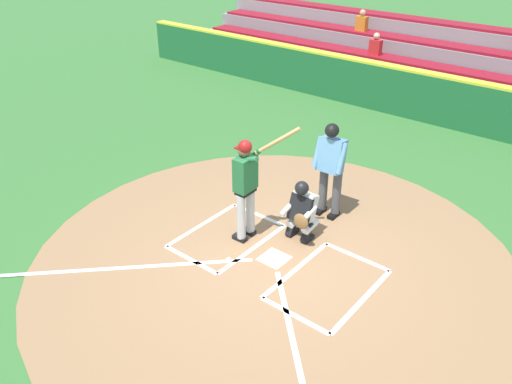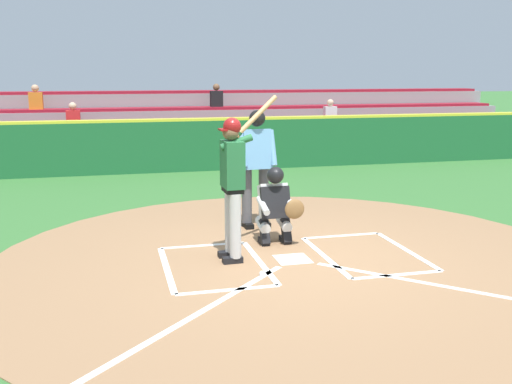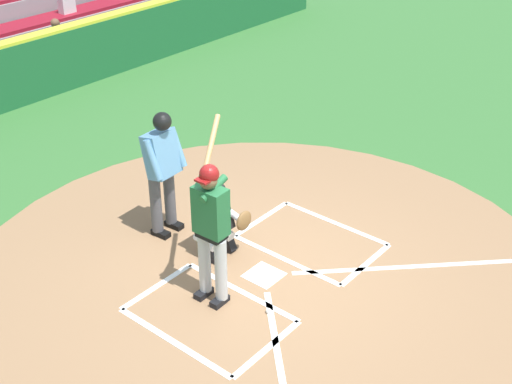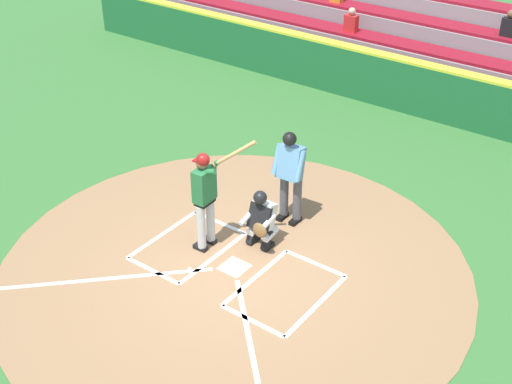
# 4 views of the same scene
# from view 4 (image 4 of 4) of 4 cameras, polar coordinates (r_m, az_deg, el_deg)

# --- Properties ---
(ground_plane) EXTENTS (120.00, 120.00, 0.00)m
(ground_plane) POSITION_cam_4_polar(r_m,az_deg,el_deg) (11.92, -1.76, -6.19)
(ground_plane) COLOR #387033
(dirt_circle) EXTENTS (8.00, 8.00, 0.01)m
(dirt_circle) POSITION_cam_4_polar(r_m,az_deg,el_deg) (11.91, -1.76, -6.17)
(dirt_circle) COLOR #99704C
(dirt_circle) RESTS_ON ground
(home_plate_and_chalk) EXTENTS (7.93, 4.91, 0.01)m
(home_plate_and_chalk) POSITION_cam_4_polar(r_m,az_deg,el_deg) (11.39, -4.52, -8.29)
(home_plate_and_chalk) COLOR white
(home_plate_and_chalk) RESTS_ON dirt_circle
(batter) EXTENTS (0.91, 0.74, 2.13)m
(batter) POSITION_cam_4_polar(r_m,az_deg,el_deg) (11.82, -4.15, -0.16)
(batter) COLOR #BCBCBC
(batter) RESTS_ON ground
(catcher) EXTENTS (0.59, 0.60, 1.13)m
(catcher) POSITION_cam_4_polar(r_m,az_deg,el_deg) (12.09, 0.43, -2.13)
(catcher) COLOR black
(catcher) RESTS_ON ground
(plate_umpire) EXTENTS (0.60, 0.43, 1.86)m
(plate_umpire) POSITION_cam_4_polar(r_m,az_deg,el_deg) (12.52, 2.81, 1.75)
(plate_umpire) COLOR #4C4C51
(plate_umpire) RESTS_ON ground
(baseball) EXTENTS (0.07, 0.07, 0.07)m
(baseball) POSITION_cam_4_polar(r_m,az_deg,el_deg) (11.87, -5.43, -6.30)
(baseball) COLOR white
(baseball) RESTS_ON ground
(backstop_wall) EXTENTS (22.00, 0.36, 1.31)m
(backstop_wall) POSITION_cam_4_polar(r_m,az_deg,el_deg) (17.31, 13.80, 8.04)
(backstop_wall) COLOR #1E6033
(backstop_wall) RESTS_ON ground
(bleacher_stand) EXTENTS (20.00, 3.40, 2.10)m
(bleacher_stand) POSITION_cam_4_polar(r_m,az_deg,el_deg) (19.66, 17.13, 10.55)
(bleacher_stand) COLOR gray
(bleacher_stand) RESTS_ON ground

